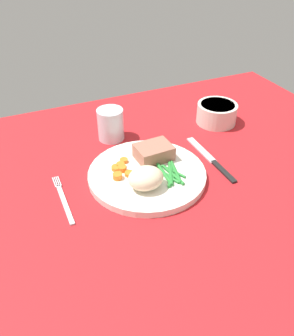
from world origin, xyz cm
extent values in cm
cube|color=red|center=(0.00, 0.00, 1.00)|extent=(120.00, 90.00, 2.00)
cylinder|color=white|center=(-2.99, 1.57, 2.80)|extent=(26.72, 26.72, 1.60)
cube|color=#A86B56|center=(0.62, 5.78, 5.34)|extent=(8.62, 6.79, 3.47)
ellipsoid|color=beige|center=(-5.40, -3.24, 5.93)|extent=(7.63, 6.50, 4.65)
cylinder|color=orange|center=(-9.94, 1.88, 4.24)|extent=(2.07, 2.07, 1.28)
cylinder|color=orange|center=(-7.85, 5.52, 4.15)|extent=(1.96, 1.96, 1.11)
cylinder|color=orange|center=(-6.46, 7.18, 4.02)|extent=(1.89, 1.89, 0.84)
cylinder|color=orange|center=(-7.19, 1.97, 4.01)|extent=(1.98, 1.98, 0.82)
cylinder|color=orange|center=(-9.06, 5.13, 4.02)|extent=(2.22, 2.22, 0.84)
cylinder|color=orange|center=(-7.97, 4.06, 4.19)|extent=(1.87, 1.87, 1.18)
cylinder|color=#2D8C38|center=(0.47, -1.03, 4.02)|extent=(1.18, 8.36, 0.84)
cylinder|color=#2D8C38|center=(0.15, -0.62, 3.91)|extent=(2.99, 5.89, 0.63)
cylinder|color=#2D8C38|center=(2.66, -1.62, 4.00)|extent=(2.45, 7.95, 0.79)
cylinder|color=#2D8C38|center=(-0.39, -1.79, 3.93)|extent=(3.73, 7.13, 0.66)
cylinder|color=#2D8C38|center=(2.31, -1.10, 3.90)|extent=(3.38, 6.21, 0.60)
cylinder|color=#2D8C38|center=(1.32, -1.68, 4.00)|extent=(3.96, 7.81, 0.80)
cylinder|color=#2D8C38|center=(1.63, -2.30, 3.97)|extent=(1.84, 7.71, 0.74)
cylinder|color=#2D8C38|center=(0.94, -2.44, 3.96)|extent=(4.75, 6.94, 0.73)
cube|color=silver|center=(-22.28, -0.43, 2.20)|extent=(1.00, 13.00, 0.40)
cube|color=silver|center=(-22.88, 7.87, 2.20)|extent=(0.24, 3.60, 0.40)
cube|color=silver|center=(-22.48, 7.87, 2.20)|extent=(0.24, 3.60, 0.40)
cube|color=silver|center=(-22.08, 7.87, 2.20)|extent=(0.24, 3.60, 0.40)
cube|color=silver|center=(-21.68, 7.87, 2.20)|extent=(0.24, 3.60, 0.40)
cube|color=black|center=(14.07, -3.93, 2.20)|extent=(1.30, 9.00, 0.64)
cube|color=silver|center=(14.07, 6.07, 2.20)|extent=(1.70, 12.00, 0.40)
cylinder|color=silver|center=(-4.78, 21.02, 6.17)|extent=(6.85, 6.85, 8.33)
cylinder|color=silver|center=(-4.78, 21.02, 4.25)|extent=(6.30, 6.30, 4.49)
cylinder|color=silver|center=(25.52, 17.16, 4.82)|extent=(11.19, 11.19, 5.65)
cylinder|color=#B24C3F|center=(25.52, 17.16, 6.10)|extent=(9.52, 9.52, 3.11)
camera|label=1|loc=(-28.36, -55.81, 51.02)|focal=37.22mm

